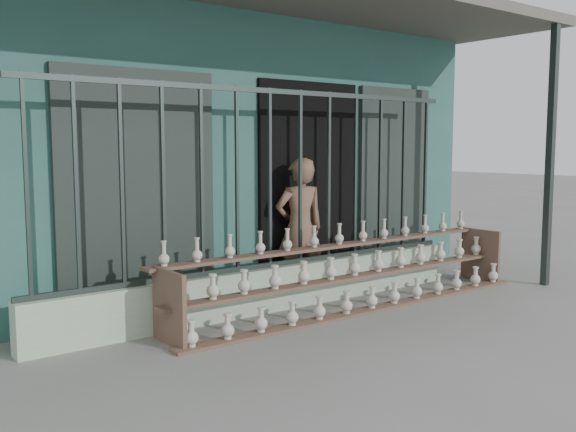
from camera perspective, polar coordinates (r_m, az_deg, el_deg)
ground at (r=5.69m, az=6.25°, el=-10.96°), size 60.00×60.00×0.00m
workshop_building at (r=8.98m, az=-12.69°, el=5.75°), size 7.40×6.60×3.21m
parapet_wall at (r=6.60m, az=-1.60°, el=-6.47°), size 5.00×0.20×0.45m
security_fence at (r=6.44m, az=-1.63°, el=3.32°), size 5.00×0.04×1.80m
shelf_rack at (r=6.76m, az=6.05°, el=-5.00°), size 4.50×0.68×0.85m
elderly_woman at (r=7.05m, az=1.04°, el=-1.11°), size 0.64×0.50×1.55m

